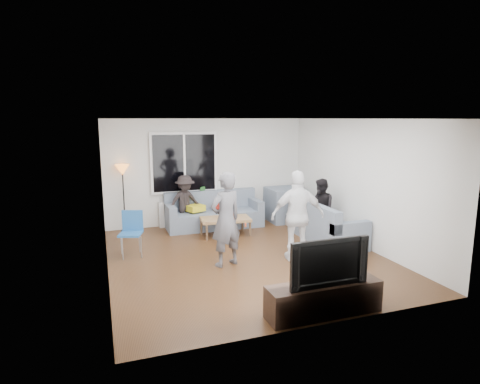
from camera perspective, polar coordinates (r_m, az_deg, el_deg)
name	(u,v)px	position (r m, az deg, el deg)	size (l,w,h in m)	color
floor	(245,258)	(7.82, 0.77, -9.27)	(5.00, 5.50, 0.04)	#56351C
ceiling	(246,118)	(7.36, 0.82, 10.47)	(5.00, 5.50, 0.04)	white
wall_back	(208,171)	(10.09, -4.61, 2.91)	(5.00, 0.04, 2.60)	silver
wall_front	(324,228)	(5.03, 11.72, -4.95)	(5.00, 0.04, 2.60)	silver
wall_left	(102,199)	(7.04, -18.86, -0.91)	(0.04, 5.50, 2.60)	silver
wall_right	(361,183)	(8.66, 16.66, 1.25)	(0.04, 5.50, 2.60)	silver
window_frame	(184,163)	(9.85, -7.90, 4.12)	(1.62, 0.06, 1.47)	white
window_glass	(184,163)	(9.81, -7.85, 4.10)	(1.50, 0.02, 1.35)	black
window_mullion	(185,163)	(9.80, -7.84, 4.09)	(0.05, 0.03, 1.35)	white
radiator	(186,213)	(10.02, -7.68, -2.96)	(1.30, 0.12, 0.62)	silver
potted_plant	(202,193)	(9.98, -5.44, -0.13)	(0.19, 0.15, 0.35)	#286227
vase	(172,198)	(9.85, -9.60, -0.87)	(0.17, 0.17, 0.18)	white
sofa_back_section	(214,210)	(9.78, -3.67, -2.54)	(2.30, 0.85, 0.85)	slate
sofa_right_section	(326,221)	(8.93, 12.05, -4.00)	(0.85, 2.00, 0.85)	slate
sofa_corner	(285,204)	(10.43, 6.34, -1.76)	(0.85, 0.85, 0.85)	slate
cushion_yellow	(195,208)	(9.63, -6.31, -2.26)	(0.38, 0.32, 0.14)	gold
cushion_red	(221,205)	(9.87, -2.75, -1.91)	(0.36, 0.30, 0.13)	maroon
coffee_table	(225,226)	(9.15, -2.07, -4.89)	(1.10, 0.60, 0.40)	#A57F50
pitcher	(225,215)	(8.97, -2.20, -3.32)	(0.17, 0.17, 0.17)	maroon
side_chair	(131,234)	(8.00, -15.19, -5.79)	(0.40, 0.40, 0.86)	#245D9E
floor_lamp	(124,199)	(9.68, -16.09, -0.91)	(0.32, 0.32, 1.56)	orange
player_left	(226,219)	(7.15, -2.02, -3.89)	(0.62, 0.41, 1.70)	#4F4E53
player_right	(298,216)	(7.50, 8.17, -3.37)	(0.98, 0.41, 1.68)	silver
spectator_right	(321,208)	(9.07, 11.36, -2.27)	(0.64, 0.50, 1.31)	black
spectator_back	(185,203)	(9.60, -7.76, -1.49)	(0.84, 0.48, 1.30)	black
tv_console	(324,299)	(5.72, 11.74, -14.56)	(1.60, 0.40, 0.44)	#34211A
television	(325,260)	(5.51, 11.96, -9.42)	(1.12, 0.15, 0.65)	black
bottle_c	(226,212)	(9.22, -1.93, -2.86)	(0.07, 0.07, 0.19)	#311B0A
bottle_d	(235,213)	(9.03, -0.75, -3.04)	(0.07, 0.07, 0.22)	#ED5615
bottle_b	(223,214)	(8.92, -2.41, -3.13)	(0.08, 0.08, 0.25)	#18851B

